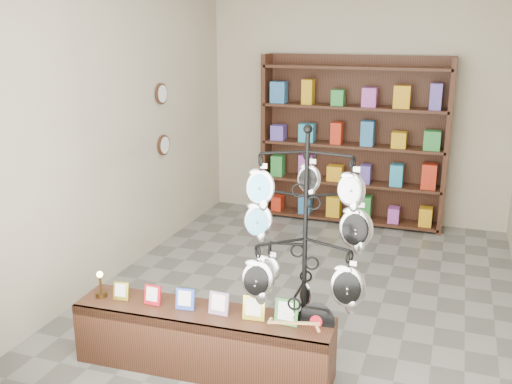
# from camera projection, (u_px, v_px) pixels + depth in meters

# --- Properties ---
(ground) EXTENTS (5.00, 5.00, 0.00)m
(ground) POSITION_uv_depth(u_px,v_px,m) (306.00, 291.00, 5.69)
(ground) COLOR slate
(ground) RESTS_ON ground
(room_envelope) EXTENTS (5.00, 5.00, 5.00)m
(room_envelope) POSITION_uv_depth(u_px,v_px,m) (311.00, 106.00, 5.18)
(room_envelope) COLOR #BAB096
(room_envelope) RESTS_ON ground
(display_tree) EXTENTS (0.99, 0.94, 1.92)m
(display_tree) POSITION_uv_depth(u_px,v_px,m) (305.00, 239.00, 3.98)
(display_tree) COLOR black
(display_tree) RESTS_ON ground
(front_shelf) EXTENTS (2.00, 0.50, 0.70)m
(front_shelf) POSITION_uv_depth(u_px,v_px,m) (203.00, 340.00, 4.34)
(front_shelf) COLOR black
(front_shelf) RESTS_ON ground
(back_shelving) EXTENTS (2.42, 0.36, 2.20)m
(back_shelving) POSITION_uv_depth(u_px,v_px,m) (352.00, 147.00, 7.48)
(back_shelving) COLOR black
(back_shelving) RESTS_ON ground
(wall_clocks) EXTENTS (0.03, 0.24, 0.84)m
(wall_clocks) POSITION_uv_depth(u_px,v_px,m) (162.00, 120.00, 6.63)
(wall_clocks) COLOR black
(wall_clocks) RESTS_ON ground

